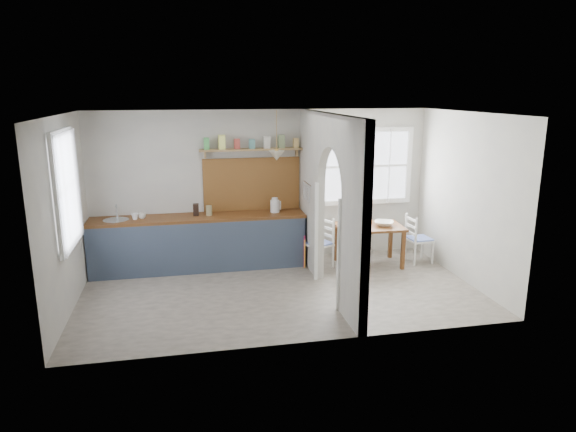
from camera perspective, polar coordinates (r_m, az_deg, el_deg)
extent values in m
cube|color=gray|center=(7.69, -0.75, -8.41)|extent=(5.80, 3.20, 0.01)
cube|color=beige|center=(7.13, -0.82, 11.32)|extent=(5.80, 3.20, 0.01)
cube|color=beige|center=(8.85, -2.73, 3.32)|extent=(5.80, 0.01, 2.60)
cube|color=beige|center=(5.79, 2.19, -2.36)|extent=(5.80, 0.01, 2.60)
cube|color=beige|center=(7.35, -23.59, -0.02)|extent=(0.01, 3.20, 2.60)
cube|color=beige|center=(8.33, 19.22, 1.90)|extent=(0.01, 3.20, 2.60)
cube|color=beige|center=(6.35, 7.48, -1.00)|extent=(0.12, 0.80, 2.60)
cube|color=beige|center=(8.40, 2.63, 2.76)|extent=(0.12, 1.20, 2.60)
cube|color=beige|center=(7.14, 5.07, 7.05)|extent=(0.12, 1.20, 1.05)
cube|color=brown|center=(8.54, -9.89, -0.17)|extent=(3.50, 0.60, 0.05)
cube|color=#3B4255|center=(8.39, -9.70, -3.62)|extent=(3.50, 0.03, 0.85)
cube|color=#301E16|center=(8.71, -9.78, -2.96)|extent=(3.46, 0.45, 0.85)
cylinder|color=silver|center=(8.61, -18.57, -0.49)|extent=(0.40, 0.40, 0.02)
cube|color=brown|center=(8.78, -4.03, 3.56)|extent=(1.65, 0.03, 0.90)
cube|color=olive|center=(8.61, -4.02, 7.39)|extent=(1.75, 0.20, 0.03)
cube|color=green|center=(8.54, -9.05, 7.90)|extent=(0.09, 0.09, 0.18)
cube|color=#DFEF5E|center=(8.55, -7.37, 7.97)|extent=(0.09, 0.09, 0.18)
cube|color=maroon|center=(8.57, -5.70, 8.03)|extent=(0.09, 0.09, 0.18)
cube|color=#3F7876|center=(8.60, -4.04, 8.08)|extent=(0.09, 0.09, 0.18)
cube|color=beige|center=(8.64, -2.39, 8.13)|extent=(0.09, 0.09, 0.18)
cube|color=#617447|center=(8.68, -0.75, 8.17)|extent=(0.09, 0.09, 0.18)
cube|color=#B08D46|center=(8.73, 0.86, 8.20)|extent=(0.09, 0.09, 0.18)
cone|color=#EDE6CA|center=(8.34, -1.27, 6.72)|extent=(0.26, 0.26, 0.16)
cylinder|color=silver|center=(8.26, 2.21, 3.63)|extent=(0.02, 0.50, 0.02)
imported|color=white|center=(8.54, -16.65, -0.04)|extent=(0.14, 0.14, 0.10)
imported|color=silver|center=(8.56, -15.90, 0.02)|extent=(0.13, 0.13, 0.09)
cube|color=#301E16|center=(8.57, -10.19, 0.69)|extent=(0.10, 0.13, 0.19)
cylinder|color=tan|center=(8.54, -8.77, 0.60)|extent=(0.13, 0.13, 0.16)
cube|color=#B2254F|center=(8.60, 1.84, -4.04)|extent=(0.02, 0.03, 0.56)
cube|color=#F6A230|center=(8.59, 1.86, -4.22)|extent=(0.02, 0.03, 0.49)
imported|color=white|center=(8.78, 10.61, -0.81)|extent=(0.42, 0.42, 0.08)
imported|color=#6A9C61|center=(8.55, 8.14, -1.07)|extent=(0.10, 0.10, 0.08)
cylinder|color=black|center=(8.61, 7.07, -1.19)|extent=(0.20, 0.20, 0.01)
imported|color=#684A74|center=(8.89, 8.72, -0.21)|extent=(0.23, 0.23, 0.18)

